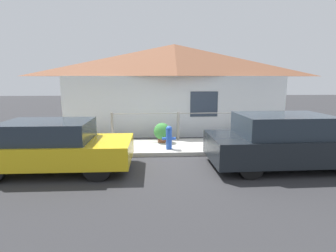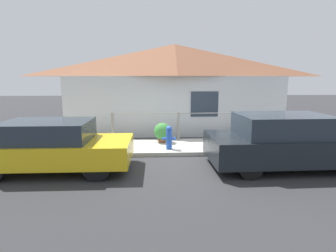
{
  "view_description": "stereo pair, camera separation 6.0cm",
  "coord_description": "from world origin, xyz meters",
  "views": [
    {
      "loc": [
        -0.89,
        -7.69,
        2.35
      ],
      "look_at": [
        -0.45,
        0.3,
        0.9
      ],
      "focal_mm": 28.0,
      "sensor_mm": 36.0,
      "label": 1
    },
    {
      "loc": [
        -0.83,
        -7.69,
        2.35
      ],
      "look_at": [
        -0.45,
        0.3,
        0.9
      ],
      "focal_mm": 28.0,
      "sensor_mm": 36.0,
      "label": 2
    }
  ],
  "objects": [
    {
      "name": "fence",
      "position": [
        0.0,
        1.73,
        0.7
      ],
      "size": [
        4.9,
        0.1,
        1.03
      ],
      "color": "gray",
      "rests_on": "sidewalk"
    },
    {
      "name": "house",
      "position": [
        0.0,
        3.67,
        2.95
      ],
      "size": [
        9.34,
        2.23,
        3.79
      ],
      "color": "silver",
      "rests_on": "ground_plane"
    },
    {
      "name": "fire_hydrant",
      "position": [
        -0.41,
        0.45,
        0.52
      ],
      "size": [
        0.45,
        0.2,
        0.75
      ],
      "color": "blue",
      "rests_on": "sidewalk"
    },
    {
      "name": "car_right",
      "position": [
        2.61,
        -1.09,
        0.71
      ],
      "size": [
        4.19,
        1.88,
        1.43
      ],
      "rotation": [
        0.0,
        0.0,
        0.02
      ],
      "color": "black",
      "rests_on": "ground_plane"
    },
    {
      "name": "sidewalk",
      "position": [
        0.0,
        0.94,
        0.06
      ],
      "size": [
        24.0,
        1.88,
        0.13
      ],
      "color": "#B2AFA8",
      "rests_on": "ground_plane"
    },
    {
      "name": "car_left",
      "position": [
        -3.45,
        -1.09,
        0.66
      ],
      "size": [
        3.85,
        1.71,
        1.3
      ],
      "rotation": [
        0.0,
        0.0,
        0.0
      ],
      "color": "gold",
      "rests_on": "ground_plane"
    },
    {
      "name": "potted_plant_near_hydrant",
      "position": [
        -0.6,
        1.36,
        0.5
      ],
      "size": [
        0.59,
        0.59,
        0.69
      ],
      "color": "brown",
      "rests_on": "sidewalk"
    },
    {
      "name": "ground_plane",
      "position": [
        0.0,
        0.0,
        0.0
      ],
      "size": [
        60.0,
        60.0,
        0.0
      ],
      "primitive_type": "plane",
      "color": "#2D2D30"
    }
  ]
}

